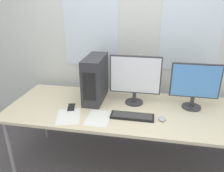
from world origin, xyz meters
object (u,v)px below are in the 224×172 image
Objects in this scene: keyboard at (132,116)px; mouse at (162,119)px; pc_tower at (95,79)px; cell_phone at (71,107)px; monitor_right_near at (195,84)px; monitor_main at (135,78)px.

keyboard is 4.52× the size of mouse.
keyboard is at bearing -36.90° from pc_tower.
mouse reaches higher than keyboard.
cell_phone is (-0.62, 0.08, -0.01)m from keyboard.
mouse is (0.27, -0.00, 0.00)m from keyboard.
pc_tower reaches higher than monitor_right_near.
pc_tower is 5.33× the size of mouse.
monitor_right_near reaches higher than mouse.
monitor_main is 0.58m from monitor_right_near.
mouse reaches higher than cell_phone.
monitor_right_near is 2.88× the size of cell_phone.
monitor_main is at bearing 179.76° from monitor_right_near.
monitor_main is 0.71m from cell_phone.
monitor_right_near is at bearing -4.64° from cell_phone.
pc_tower is at bearing 155.11° from mouse.
monitor_right_near is 1.24m from cell_phone.
pc_tower is at bearing 36.67° from cell_phone.
monitor_main is at bearing 132.88° from mouse.
mouse is at bearing -20.19° from cell_phone.
mouse is at bearing -0.60° from keyboard.
cell_phone is (-1.19, -0.22, -0.25)m from monitor_right_near.
monitor_right_near is at bearing 27.55° from keyboard.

